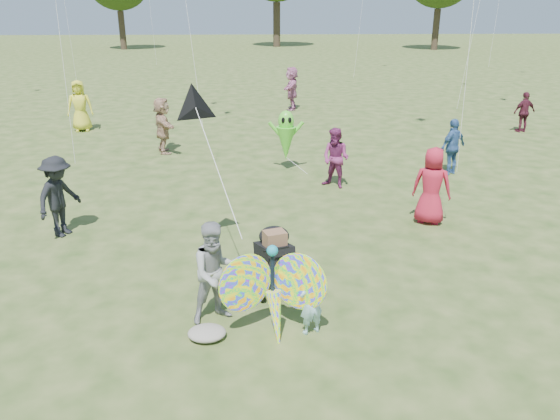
% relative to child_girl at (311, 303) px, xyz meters
% --- Properties ---
extents(ground, '(160.00, 160.00, 0.00)m').
position_rel_child_girl_xyz_m(ground, '(-0.15, 0.70, -0.50)').
color(ground, '#51592B').
rests_on(ground, ground).
extents(child_girl, '(0.43, 0.36, 0.99)m').
position_rel_child_girl_xyz_m(child_girl, '(0.00, 0.00, 0.00)').
color(child_girl, '#A5DBEA').
rests_on(child_girl, ground).
extents(adult_man, '(0.95, 0.87, 1.59)m').
position_rel_child_girl_xyz_m(adult_man, '(-1.38, 0.44, 0.30)').
color(adult_man, gray).
rests_on(adult_man, ground).
extents(grey_bag, '(0.56, 0.45, 0.18)m').
position_rel_child_girl_xyz_m(grey_bag, '(-1.51, -0.07, -0.41)').
color(grey_bag, gray).
rests_on(grey_bag, ground).
extents(crowd_a, '(0.98, 0.83, 1.69)m').
position_rel_child_girl_xyz_m(crowd_a, '(3.03, 4.17, 0.35)').
color(crowd_a, '#B41C33').
rests_on(crowd_a, ground).
extents(crowd_b, '(1.02, 1.25, 1.69)m').
position_rel_child_girl_xyz_m(crowd_b, '(-4.79, 3.85, 0.35)').
color(crowd_b, black).
rests_on(crowd_b, ground).
extents(crowd_c, '(0.98, 0.82, 1.57)m').
position_rel_child_girl_xyz_m(crowd_c, '(4.74, 7.75, 0.29)').
color(crowd_c, '#375F99').
rests_on(crowd_c, ground).
extents(crowd_d, '(0.98, 1.73, 1.77)m').
position_rel_child_girl_xyz_m(crowd_d, '(-3.69, 10.50, 0.39)').
color(crowd_d, tan).
rests_on(crowd_d, ground).
extents(crowd_e, '(0.96, 0.93, 1.56)m').
position_rel_child_girl_xyz_m(crowd_e, '(1.31, 6.73, 0.29)').
color(crowd_e, '#7E2A60').
rests_on(crowd_e, ground).
extents(crowd_g, '(1.02, 0.77, 1.88)m').
position_rel_child_girl_xyz_m(crowd_g, '(-7.27, 13.88, 0.45)').
color(crowd_g, yellow).
rests_on(crowd_g, ground).
extents(crowd_h, '(0.93, 0.54, 1.49)m').
position_rel_child_girl_xyz_m(crowd_h, '(9.25, 12.91, 0.25)').
color(crowd_h, '#521B2B').
rests_on(crowd_h, ground).
extents(crowd_j, '(0.84, 1.83, 1.90)m').
position_rel_child_girl_xyz_m(crowd_j, '(0.94, 17.89, 0.45)').
color(crowd_j, '#C06D9C').
rests_on(crowd_j, ground).
extents(jogging_stroller, '(0.71, 1.13, 1.09)m').
position_rel_child_girl_xyz_m(jogging_stroller, '(-0.48, 1.35, 0.12)').
color(jogging_stroller, black).
rests_on(jogging_stroller, ground).
extents(butterfly_kite, '(1.74, 0.75, 1.63)m').
position_rel_child_girl_xyz_m(butterfly_kite, '(-0.54, -0.06, 0.20)').
color(butterfly_kite, '#FE5028').
rests_on(butterfly_kite, ground).
extents(delta_kite_rig, '(1.26, 2.51, 1.98)m').
position_rel_child_girl_xyz_m(delta_kite_rig, '(-1.79, 2.72, 2.33)').
color(delta_kite_rig, black).
rests_on(delta_kite_rig, ground).
extents(alien_kite, '(1.12, 0.69, 1.74)m').
position_rel_child_girl_xyz_m(alien_kite, '(0.12, 8.29, 0.47)').
color(alien_kite, '#5CDC33').
rests_on(alien_kite, ground).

